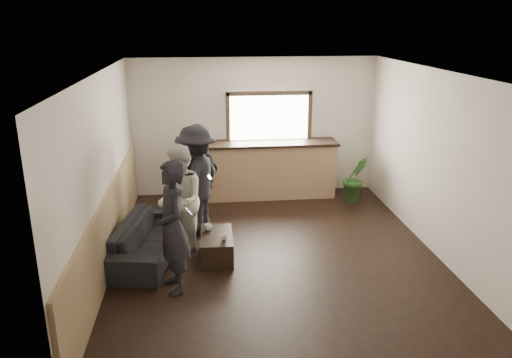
{
  "coord_description": "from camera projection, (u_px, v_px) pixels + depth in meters",
  "views": [
    {
      "loc": [
        -1.06,
        -7.01,
        3.52
      ],
      "look_at": [
        -0.25,
        0.4,
        1.12
      ],
      "focal_mm": 35.0,
      "sensor_mm": 36.0,
      "label": 1
    }
  ],
  "objects": [
    {
      "name": "person_a",
      "position": [
        173.0,
        227.0,
        6.54
      ],
      "size": [
        0.59,
        0.75,
        1.81
      ],
      "rotation": [
        0.0,
        0.0,
        -1.3
      ],
      "color": "black",
      "rests_on": "ground"
    },
    {
      "name": "sofa",
      "position": [
        148.0,
        239.0,
        7.66
      ],
      "size": [
        1.11,
        2.1,
        0.58
      ],
      "primitive_type": "imported",
      "rotation": [
        0.0,
        0.0,
        1.4
      ],
      "color": "black",
      "rests_on": "ground"
    },
    {
      "name": "ground",
      "position": [
        274.0,
        254.0,
        7.82
      ],
      "size": [
        5.0,
        6.0,
        0.01
      ],
      "primitive_type": "cube",
      "color": "black"
    },
    {
      "name": "cup_b",
      "position": [
        224.0,
        237.0,
        7.4
      ],
      "size": [
        0.13,
        0.13,
        0.09
      ],
      "primitive_type": "imported",
      "rotation": [
        0.0,
        0.0,
        0.37
      ],
      "color": "silver",
      "rests_on": "coffee_table"
    },
    {
      "name": "cup_a",
      "position": [
        208.0,
        227.0,
        7.73
      ],
      "size": [
        0.17,
        0.17,
        0.1
      ],
      "primitive_type": "imported",
      "rotation": [
        0.0,
        0.0,
        3.6
      ],
      "color": "silver",
      "rests_on": "coffee_table"
    },
    {
      "name": "bar_counter",
      "position": [
        270.0,
        166.0,
        10.2
      ],
      "size": [
        2.7,
        0.68,
        2.13
      ],
      "color": "#A57D5A",
      "rests_on": "ground"
    },
    {
      "name": "person_d",
      "position": [
        195.0,
        174.0,
        9.06
      ],
      "size": [
        1.03,
        0.88,
        1.66
      ],
      "rotation": [
        0.0,
        0.0,
        -2.55
      ],
      "color": "black",
      "rests_on": "ground"
    },
    {
      "name": "coffee_table",
      "position": [
        217.0,
        246.0,
        7.64
      ],
      "size": [
        0.5,
        0.87,
        0.38
      ],
      "primitive_type": "cube",
      "rotation": [
        0.0,
        0.0,
        -0.02
      ],
      "color": "black",
      "rests_on": "ground"
    },
    {
      "name": "potted_plant",
      "position": [
        355.0,
        178.0,
        10.0
      ],
      "size": [
        0.59,
        0.52,
        0.93
      ],
      "primitive_type": "imported",
      "rotation": [
        0.0,
        0.0,
        0.24
      ],
      "color": "#2D6623",
      "rests_on": "ground"
    },
    {
      "name": "person_b",
      "position": [
        180.0,
        200.0,
        7.68
      ],
      "size": [
        0.84,
        0.97,
        1.71
      ],
      "rotation": [
        0.0,
        0.0,
        -1.3
      ],
      "color": "beige",
      "rests_on": "ground"
    },
    {
      "name": "person_c",
      "position": [
        197.0,
        180.0,
        8.34
      ],
      "size": [
        1.16,
        1.4,
        1.88
      ],
      "rotation": [
        0.0,
        0.0,
        -2.02
      ],
      "color": "black",
      "rests_on": "ground"
    },
    {
      "name": "room_shell",
      "position": [
        226.0,
        166.0,
        7.29
      ],
      "size": [
        5.01,
        6.01,
        2.8
      ],
      "color": "silver",
      "rests_on": "ground"
    }
  ]
}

